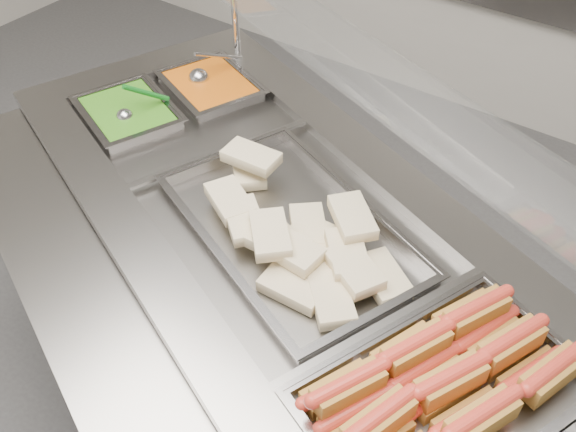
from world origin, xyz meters
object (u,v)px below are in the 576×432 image
Objects in this scene: pan_wraps at (290,232)px; ladle at (200,77)px; steam_counter at (279,319)px; pan_hotdogs at (442,402)px; serving_spoon at (129,113)px; sneeze_guard at (355,61)px.

ladle is at bearing 148.51° from pan_wraps.
pan_wraps is at bearing -21.55° from steam_counter.
pan_wraps reaches higher than steam_counter.
ladle is (-1.15, 0.59, 0.05)m from pan_hotdogs.
serving_spoon is (-0.04, -0.28, 0.00)m from ladle.
ladle is at bearing 165.77° from sneeze_guard.
steam_counter is 1.25× the size of sneeze_guard.
pan_hotdogs is at bearing -27.24° from ladle.
ladle reaches higher than steam_counter.
serving_spoon reaches higher than pan_wraps.
pan_wraps is (0.05, -0.02, 0.41)m from steam_counter.
sneeze_guard reaches higher than serving_spoon.
pan_hotdogs is 0.82× the size of pan_wraps.
serving_spoon is at bearing 170.97° from pan_wraps.
steam_counter is at bearing -111.55° from sneeze_guard.
steam_counter is at bearing 158.45° from pan_wraps.
steam_counter is 0.73m from pan_hotdogs.
pan_hotdogs is 1.29m from ladle.
ladle is at bearing 152.76° from pan_hotdogs.
sneeze_guard is 9.59× the size of serving_spoon.
ladle is (-0.65, 0.17, -0.35)m from sneeze_guard.
serving_spoon reaches higher than ladle.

